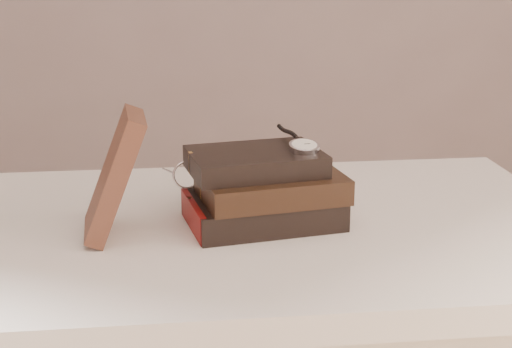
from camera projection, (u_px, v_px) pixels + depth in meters
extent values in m
cube|color=silver|center=(245.00, 235.00, 1.11)|extent=(1.00, 0.60, 0.04)
cube|color=white|center=(245.00, 272.00, 1.13)|extent=(0.88, 0.49, 0.08)
cube|color=black|center=(263.00, 209.00, 1.10)|extent=(0.24, 0.18, 0.04)
cube|color=beige|center=(264.00, 209.00, 1.10)|extent=(0.23, 0.17, 0.03)
cube|color=gold|center=(190.00, 211.00, 1.09)|extent=(0.01, 0.01, 0.04)
cube|color=maroon|center=(194.00, 216.00, 1.07)|extent=(0.03, 0.14, 0.04)
cube|color=black|center=(271.00, 186.00, 1.08)|extent=(0.22, 0.17, 0.04)
cube|color=beige|center=(273.00, 186.00, 1.08)|extent=(0.21, 0.16, 0.03)
cube|color=gold|center=(202.00, 187.00, 1.08)|extent=(0.01, 0.01, 0.04)
cube|color=black|center=(255.00, 162.00, 1.08)|extent=(0.21, 0.16, 0.03)
cube|color=beige|center=(257.00, 161.00, 1.08)|extent=(0.20, 0.15, 0.02)
cube|color=gold|center=(191.00, 163.00, 1.08)|extent=(0.01, 0.01, 0.03)
cube|color=#3F2118|center=(114.00, 175.00, 1.03)|extent=(0.10, 0.12, 0.18)
cylinder|color=silver|center=(304.00, 147.00, 1.07)|extent=(0.05, 0.05, 0.02)
cylinder|color=white|center=(304.00, 145.00, 1.07)|extent=(0.04, 0.04, 0.01)
torus|color=silver|center=(304.00, 145.00, 1.07)|extent=(0.05, 0.05, 0.01)
cylinder|color=silver|center=(298.00, 143.00, 1.10)|extent=(0.01, 0.01, 0.01)
cube|color=black|center=(303.00, 143.00, 1.08)|extent=(0.00, 0.01, 0.00)
cube|color=black|center=(307.00, 144.00, 1.07)|extent=(0.01, 0.00, 0.00)
sphere|color=black|center=(297.00, 138.00, 1.10)|extent=(0.01, 0.01, 0.01)
sphere|color=black|center=(295.00, 136.00, 1.11)|extent=(0.01, 0.01, 0.01)
sphere|color=black|center=(294.00, 135.00, 1.12)|extent=(0.01, 0.01, 0.01)
sphere|color=black|center=(292.00, 133.00, 1.13)|extent=(0.01, 0.01, 0.01)
sphere|color=black|center=(290.00, 132.00, 1.13)|extent=(0.01, 0.01, 0.01)
sphere|color=black|center=(288.00, 132.00, 1.14)|extent=(0.01, 0.01, 0.01)
sphere|color=black|center=(286.00, 131.00, 1.15)|extent=(0.01, 0.01, 0.01)
sphere|color=black|center=(284.00, 130.00, 1.16)|extent=(0.01, 0.01, 0.01)
sphere|color=black|center=(283.00, 129.00, 1.17)|extent=(0.01, 0.01, 0.01)
sphere|color=black|center=(281.00, 128.00, 1.18)|extent=(0.01, 0.01, 0.01)
sphere|color=black|center=(279.00, 126.00, 1.18)|extent=(0.01, 0.01, 0.01)
torus|color=silver|center=(187.00, 175.00, 1.12)|extent=(0.04, 0.02, 0.04)
torus|color=silver|center=(217.00, 173.00, 1.13)|extent=(0.04, 0.02, 0.04)
cylinder|color=silver|center=(202.00, 172.00, 1.13)|extent=(0.01, 0.00, 0.00)
cylinder|color=silver|center=(168.00, 171.00, 1.16)|extent=(0.02, 0.10, 0.02)
cylinder|color=silver|center=(222.00, 166.00, 1.18)|extent=(0.02, 0.10, 0.02)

